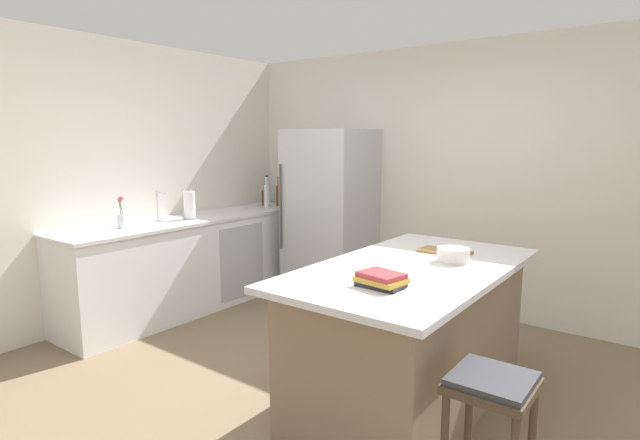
{
  "coord_description": "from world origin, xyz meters",
  "views": [
    {
      "loc": [
        1.91,
        -2.48,
        1.7
      ],
      "look_at": [
        -0.67,
        0.95,
        1.0
      ],
      "focal_mm": 28.15,
      "sensor_mm": 36.0,
      "label": 1
    }
  ],
  "objects": [
    {
      "name": "ground_plane",
      "position": [
        0.0,
        0.0,
        0.0
      ],
      "size": [
        7.2,
        7.2,
        0.0
      ],
      "primitive_type": "plane",
      "color": "#7A664C"
    },
    {
      "name": "wall_rear",
      "position": [
        0.0,
        2.25,
        1.3
      ],
      "size": [
        6.0,
        0.1,
        2.6
      ],
      "primitive_type": "cube",
      "color": "silver",
      "rests_on": "ground_plane"
    },
    {
      "name": "wall_left",
      "position": [
        -2.45,
        0.0,
        1.3
      ],
      "size": [
        0.1,
        6.0,
        2.6
      ],
      "primitive_type": "cube",
      "color": "silver",
      "rests_on": "ground_plane"
    },
    {
      "name": "counter_run_left",
      "position": [
        -2.08,
        0.73,
        0.46
      ],
      "size": [
        0.66,
        2.78,
        0.92
      ],
      "color": "white",
      "rests_on": "ground_plane"
    },
    {
      "name": "kitchen_island",
      "position": [
        0.55,
        0.3,
        0.46
      ],
      "size": [
        1.04,
        1.91,
        0.91
      ],
      "color": "#8E755B",
      "rests_on": "ground_plane"
    },
    {
      "name": "refrigerator",
      "position": [
        -1.2,
        1.84,
        0.9
      ],
      "size": [
        0.83,
        0.75,
        1.8
      ],
      "color": "#B7BABF",
      "rests_on": "ground_plane"
    },
    {
      "name": "bar_stool",
      "position": [
        1.27,
        -0.34,
        0.53
      ],
      "size": [
        0.36,
        0.36,
        0.65
      ],
      "color": "#473828",
      "rests_on": "ground_plane"
    },
    {
      "name": "sink_faucet",
      "position": [
        -2.13,
        0.35,
        1.07
      ],
      "size": [
        0.15,
        0.05,
        0.3
      ],
      "color": "silver",
      "rests_on": "counter_run_left"
    },
    {
      "name": "flower_vase",
      "position": [
        -2.1,
        -0.05,
        1.01
      ],
      "size": [
        0.07,
        0.07,
        0.28
      ],
      "color": "silver",
      "rests_on": "counter_run_left"
    },
    {
      "name": "paper_towel_roll",
      "position": [
        -2.04,
        0.64,
        1.05
      ],
      "size": [
        0.14,
        0.14,
        0.31
      ],
      "color": "gray",
      "rests_on": "counter_run_left"
    },
    {
      "name": "olive_oil_bottle",
      "position": [
        -2.06,
        2.0,
        1.04
      ],
      "size": [
        0.05,
        0.05,
        0.31
      ],
      "color": "olive",
      "rests_on": "counter_run_left"
    },
    {
      "name": "whiskey_bottle",
      "position": [
        -1.99,
        1.91,
        1.05
      ],
      "size": [
        0.07,
        0.07,
        0.34
      ],
      "color": "brown",
      "rests_on": "counter_run_left"
    },
    {
      "name": "syrup_bottle",
      "position": [
        -2.13,
        1.8,
        1.01
      ],
      "size": [
        0.07,
        0.07,
        0.25
      ],
      "color": "#5B3319",
      "rests_on": "counter_run_left"
    },
    {
      "name": "soda_bottle",
      "position": [
        -2.0,
        1.71,
        1.06
      ],
      "size": [
        0.07,
        0.07,
        0.36
      ],
      "color": "silver",
      "rests_on": "counter_run_left"
    },
    {
      "name": "cookbook_stack",
      "position": [
        0.61,
        -0.21,
        0.95
      ],
      "size": [
        0.27,
        0.21,
        0.08
      ],
      "color": "#2D2D33",
      "rests_on": "kitchen_island"
    },
    {
      "name": "mixing_bowl",
      "position": [
        0.71,
        0.54,
        0.96
      ],
      "size": [
        0.21,
        0.21,
        0.09
      ],
      "color": "silver",
      "rests_on": "kitchen_island"
    },
    {
      "name": "cutting_board",
      "position": [
        0.56,
        0.76,
        0.92
      ],
      "size": [
        0.35,
        0.19,
        0.02
      ],
      "color": "#9E7042",
      "rests_on": "kitchen_island"
    }
  ]
}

